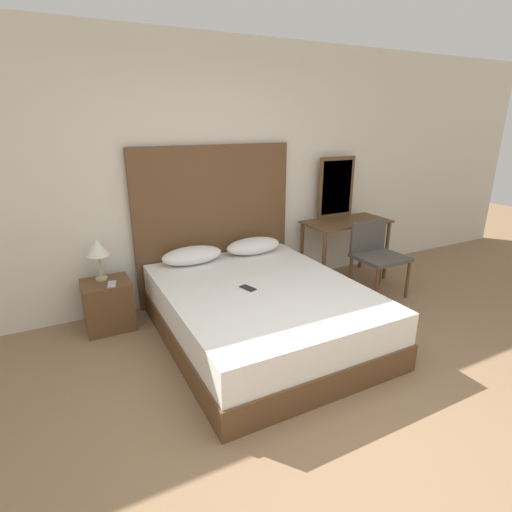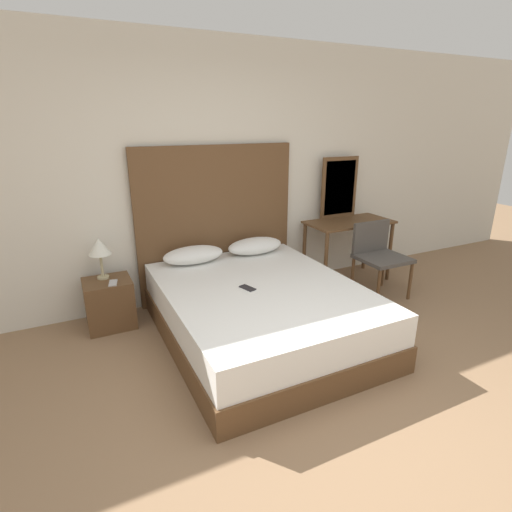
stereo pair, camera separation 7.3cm
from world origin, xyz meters
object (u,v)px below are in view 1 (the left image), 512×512
at_px(phone_on_nightstand, 112,284).
at_px(vanity_desk, 346,231).
at_px(phone_on_bed, 248,288).
at_px(table_lamp, 98,249).
at_px(bed, 261,312).
at_px(nightstand, 108,305).
at_px(chair, 376,252).

distance_m(phone_on_nightstand, vanity_desk, 2.74).
bearing_deg(phone_on_bed, table_lamp, 140.79).
xyz_separation_m(phone_on_bed, table_lamp, (-1.10, 0.90, 0.27)).
bearing_deg(vanity_desk, bed, -153.96).
relative_size(phone_on_bed, vanity_desk, 0.16).
xyz_separation_m(phone_on_nightstand, vanity_desk, (2.73, 0.04, 0.15)).
bearing_deg(vanity_desk, nightstand, 178.83).
bearing_deg(table_lamp, bed, -36.26).
bearing_deg(chair, phone_on_bed, -170.82).
relative_size(phone_on_nightstand, vanity_desk, 0.16).
distance_m(nightstand, chair, 2.88).
bearing_deg(phone_on_bed, nightstand, 142.81).
distance_m(bed, table_lamp, 1.61).
distance_m(table_lamp, vanity_desk, 2.81).
height_order(bed, nightstand, bed).
height_order(bed, chair, chair).
xyz_separation_m(nightstand, table_lamp, (-0.02, 0.08, 0.54)).
height_order(table_lamp, chair, table_lamp).
xyz_separation_m(nightstand, phone_on_nightstand, (0.05, -0.10, 0.24)).
distance_m(bed, vanity_desk, 1.79).
height_order(phone_on_nightstand, vanity_desk, vanity_desk).
height_order(bed, vanity_desk, vanity_desk).
relative_size(bed, chair, 2.55).
bearing_deg(phone_on_nightstand, chair, -8.98).
bearing_deg(bed, chair, 10.12).
bearing_deg(nightstand, table_lamp, 104.30).
relative_size(phone_on_nightstand, chair, 0.20).
bearing_deg(vanity_desk, phone_on_bed, -155.90).
relative_size(table_lamp, chair, 0.49).
bearing_deg(chair, bed, -169.88).
relative_size(bed, table_lamp, 5.25).
bearing_deg(phone_on_bed, vanity_desk, 24.10).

